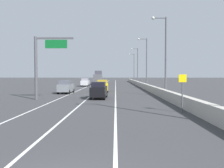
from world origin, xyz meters
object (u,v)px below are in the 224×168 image
at_px(lamp_post_right_second, 164,51).
at_px(car_black_0, 99,90).
at_px(speed_advisory_sign, 182,90).
at_px(lamp_post_right_third, 146,60).
at_px(lamp_post_right_fourth, 137,64).
at_px(car_silver_2, 85,82).
at_px(overhead_sign_gantry, 42,60).
at_px(lamp_post_right_fifth, 133,66).
at_px(car_yellow_1, 102,86).
at_px(box_truck, 98,78).
at_px(car_gray_3, 66,87).

bearing_deg(lamp_post_right_second, car_black_0, -157.04).
relative_size(speed_advisory_sign, lamp_post_right_third, 0.27).
bearing_deg(lamp_post_right_fourth, car_silver_2, -141.47).
distance_m(lamp_post_right_fourth, car_black_0, 42.75).
xyz_separation_m(overhead_sign_gantry, speed_advisory_sign, (13.98, -9.36, -2.96)).
distance_m(lamp_post_right_fifth, car_yellow_1, 50.71).
xyz_separation_m(speed_advisory_sign, lamp_post_right_fourth, (1.20, 52.08, 4.50)).
relative_size(overhead_sign_gantry, speed_advisory_sign, 2.50).
distance_m(lamp_post_right_third, car_black_0, 24.81).
xyz_separation_m(overhead_sign_gantry, box_truck, (3.57, 41.08, -2.83)).
xyz_separation_m(lamp_post_right_fourth, car_silver_2, (-14.17, -11.29, -5.22)).
bearing_deg(overhead_sign_gantry, car_black_0, 9.72).
distance_m(speed_advisory_sign, car_black_0, 12.81).
distance_m(car_yellow_1, car_silver_2, 20.17).
bearing_deg(car_silver_2, overhead_sign_gantry, -91.84).
bearing_deg(overhead_sign_gantry, car_gray_3, 84.45).
bearing_deg(lamp_post_right_fourth, car_gray_3, -112.99).
bearing_deg(car_gray_3, overhead_sign_gantry, -95.55).
bearing_deg(car_black_0, lamp_post_right_fourth, 78.46).
xyz_separation_m(car_yellow_1, box_truck, (-2.95, 29.05, 0.85)).
relative_size(lamp_post_right_second, car_yellow_1, 2.60).
bearing_deg(lamp_post_right_third, car_yellow_1, -126.94).
relative_size(speed_advisory_sign, car_black_0, 0.70).
height_order(lamp_post_right_fifth, car_yellow_1, lamp_post_right_fifth).
height_order(overhead_sign_gantry, car_gray_3, overhead_sign_gantry).
bearing_deg(lamp_post_right_third, lamp_post_right_second, -89.65).
distance_m(lamp_post_right_second, car_black_0, 10.88).
bearing_deg(overhead_sign_gantry, car_yellow_1, 61.54).
height_order(lamp_post_right_second, car_gray_3, lamp_post_right_second).
height_order(lamp_post_right_second, lamp_post_right_fourth, same).
bearing_deg(box_truck, speed_advisory_sign, -78.34).
relative_size(lamp_post_right_third, car_black_0, 2.58).
distance_m(lamp_post_right_fifth, car_silver_2, 33.96).
bearing_deg(car_gray_3, car_silver_2, 89.66).
bearing_deg(lamp_post_right_second, lamp_post_right_third, 90.35).
bearing_deg(car_yellow_1, lamp_post_right_fourth, 74.24).
relative_size(lamp_post_right_fifth, car_silver_2, 2.59).
height_order(car_gray_3, box_truck, box_truck).
relative_size(overhead_sign_gantry, lamp_post_right_second, 0.68).
relative_size(car_yellow_1, box_truck, 0.49).
bearing_deg(car_silver_2, car_yellow_1, -74.14).
xyz_separation_m(lamp_post_right_second, car_yellow_1, (-8.97, 7.15, -5.21)).
distance_m(lamp_post_right_fourth, car_silver_2, 18.85).
bearing_deg(lamp_post_right_third, box_truck, 124.33).
height_order(lamp_post_right_third, car_black_0, lamp_post_right_third).
bearing_deg(car_gray_3, lamp_post_right_second, -15.81).
distance_m(speed_advisory_sign, lamp_post_right_third, 33.49).
bearing_deg(lamp_post_right_fifth, car_yellow_1, -100.40).
distance_m(overhead_sign_gantry, lamp_post_right_fifth, 63.61).
xyz_separation_m(car_yellow_1, car_silver_2, (-5.51, 19.41, -0.01)).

